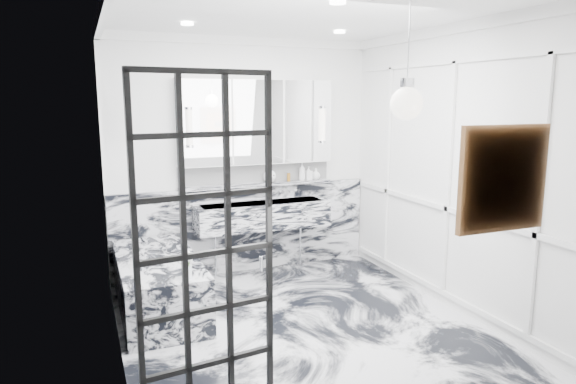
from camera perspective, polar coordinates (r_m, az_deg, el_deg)
name	(u,v)px	position (r m, az deg, el deg)	size (l,w,h in m)	color
floor	(303,327)	(4.93, 1.64, -14.81)	(3.60, 3.60, 0.00)	silver
ceiling	(304,12)	(4.52, 1.83, 19.33)	(3.60, 3.60, 0.00)	white
wall_back	(243,157)	(6.19, -5.00, 3.86)	(3.60, 3.60, 0.00)	white
wall_front	(433,224)	(2.99, 15.76, -3.47)	(3.60, 3.60, 0.00)	white
wall_left	(112,191)	(4.15, -18.96, 0.15)	(3.60, 3.60, 0.00)	white
wall_right	(451,169)	(5.36, 17.62, 2.41)	(3.60, 3.60, 0.00)	white
marble_clad_back	(245,228)	(6.33, -4.81, -4.06)	(3.18, 0.05, 1.05)	silver
marble_clad_left	(115,198)	(4.16, -18.71, -0.65)	(0.02, 3.56, 2.68)	silver
panel_molding	(448,179)	(5.36, 17.39, 1.34)	(0.03, 3.40, 2.30)	white
soap_bottle_a	(302,172)	(6.38, 1.57, 2.27)	(0.08, 0.08, 0.22)	#8C5919
soap_bottle_b	(308,173)	(6.42, 2.29, 2.11)	(0.08, 0.08, 0.17)	#4C4C51
soap_bottle_c	(316,174)	(6.47, 3.12, 2.02)	(0.11, 0.11, 0.14)	silver
face_pot	(270,176)	(6.23, -2.05, 1.76)	(0.16, 0.16, 0.16)	white
amber_bottle	(289,177)	(6.32, 0.08, 1.66)	(0.04, 0.04, 0.10)	#8C5919
flower_vase	(187,272)	(4.60, -11.15, -8.70)	(0.08, 0.08, 0.12)	silver
crittall_door	(207,254)	(3.31, -8.99, -6.78)	(0.88, 0.04, 2.25)	black
artwork	(503,179)	(3.32, 22.82, 1.38)	(0.54, 0.05, 0.54)	#B65912
pendant_light	(406,104)	(3.61, 13.03, 9.54)	(0.22, 0.22, 0.22)	white
trough_sink	(262,215)	(6.12, -2.88, -2.56)	(1.60, 0.45, 0.30)	silver
ledge	(258,185)	(6.21, -3.41, 0.82)	(1.90, 0.14, 0.04)	silver
subway_tile	(256,173)	(6.24, -3.60, 2.13)	(1.90, 0.03, 0.23)	white
mirror_cabinet	(257,122)	(6.13, -3.50, 7.76)	(1.90, 0.16, 1.00)	white
sconce_left	(189,127)	(5.83, -10.91, 7.07)	(0.07, 0.07, 0.40)	white
sconce_right	(323,125)	(6.36, 3.87, 7.48)	(0.07, 0.07, 0.40)	white
bathtub	(159,284)	(5.34, -14.19, -9.92)	(0.75, 1.65, 0.55)	silver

